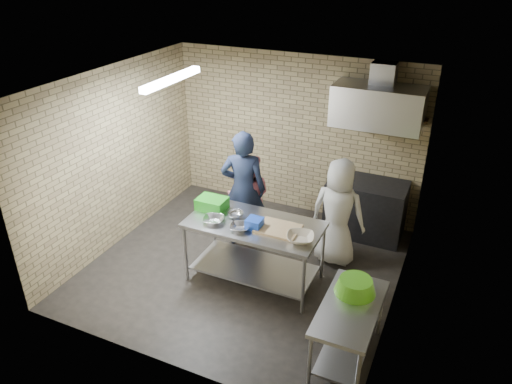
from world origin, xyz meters
TOP-DOWN VIEW (x-y plane):
  - floor at (0.00, 0.00)m, footprint 4.20×4.20m
  - ceiling at (0.00, 0.00)m, footprint 4.20×4.20m
  - back_wall at (0.00, 2.00)m, footprint 4.20×0.06m
  - front_wall at (0.00, -2.00)m, footprint 4.20×0.06m
  - left_wall at (-2.10, 0.00)m, footprint 0.06×4.00m
  - right_wall at (2.10, 0.00)m, footprint 0.06×4.00m
  - prep_table at (0.25, -0.18)m, footprint 1.80×0.90m
  - side_counter at (1.80, -1.10)m, footprint 0.60×1.20m
  - stove at (1.35, 1.65)m, footprint 1.20×0.70m
  - range_hood at (1.35, 1.70)m, footprint 1.30×0.60m
  - hood_duct at (1.35, 1.85)m, footprint 0.35×0.30m
  - wall_shelf at (1.65, 1.89)m, footprint 0.80×0.20m
  - fluorescent_fixture at (-1.00, 0.00)m, footprint 0.10×1.25m
  - green_crate at (-0.45, -0.06)m, footprint 0.40×0.30m
  - blue_tub at (0.30, -0.28)m, footprint 0.20×0.20m
  - cutting_board at (0.60, -0.20)m, footprint 0.55×0.42m
  - mixing_bowl_a at (-0.25, -0.38)m, footprint 0.35×0.35m
  - mixing_bowl_b at (-0.05, -0.13)m, footprint 0.27×0.27m
  - mixing_bowl_c at (0.15, -0.40)m, footprint 0.32×0.32m
  - ceramic_bowl at (0.95, -0.33)m, footprint 0.43×0.43m
  - green_basin at (1.78, -0.85)m, footprint 0.46×0.46m
  - bottle_red at (1.40, 1.89)m, footprint 0.07×0.07m
  - bottle_green at (1.80, 1.89)m, footprint 0.06×0.06m
  - man_navy at (-0.29, 0.60)m, footprint 0.78×0.63m
  - woman_pink at (-0.28, 0.78)m, footprint 0.83×0.75m
  - woman_white at (1.14, 0.72)m, footprint 0.80×0.53m

SIDE VIEW (x-z plane):
  - floor at x=0.00m, z-range 0.00..0.00m
  - side_counter at x=1.80m, z-range 0.00..0.75m
  - prep_table at x=0.25m, z-range 0.00..0.90m
  - stove at x=1.35m, z-range 0.00..0.90m
  - woman_pink at x=-0.28m, z-range 0.00..1.41m
  - woman_white at x=1.14m, z-range 0.00..1.60m
  - green_basin at x=1.78m, z-range 0.75..0.92m
  - cutting_board at x=0.60m, z-range 0.90..0.93m
  - man_navy at x=-0.29m, z-range 0.00..1.84m
  - mixing_bowl_c at x=0.15m, z-range 0.90..0.96m
  - mixing_bowl_b at x=-0.05m, z-range 0.90..0.96m
  - mixing_bowl_a at x=-0.25m, z-range 0.90..0.97m
  - ceramic_bowl at x=0.95m, z-range 0.90..0.98m
  - blue_tub at x=0.30m, z-range 0.90..1.03m
  - green_crate at x=-0.45m, z-range 0.90..1.06m
  - back_wall at x=0.00m, z-range 0.00..2.70m
  - front_wall at x=0.00m, z-range 0.00..2.70m
  - left_wall at x=-2.10m, z-range 0.00..2.70m
  - right_wall at x=2.10m, z-range 0.00..2.70m
  - wall_shelf at x=1.65m, z-range 1.90..1.94m
  - bottle_green at x=1.80m, z-range 1.94..2.09m
  - bottle_red at x=1.40m, z-range 1.94..2.12m
  - range_hood at x=1.35m, z-range 1.80..2.40m
  - hood_duct at x=1.35m, z-range 2.40..2.70m
  - fluorescent_fixture at x=-1.00m, z-range 2.60..2.68m
  - ceiling at x=0.00m, z-range 2.70..2.70m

